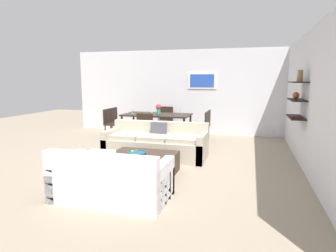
{
  "coord_description": "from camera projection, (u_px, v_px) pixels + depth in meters",
  "views": [
    {
      "loc": [
        1.97,
        -5.87,
        1.75
      ],
      "look_at": [
        0.26,
        0.2,
        0.75
      ],
      "focal_mm": 31.37,
      "sensor_mm": 36.0,
      "label": 1
    }
  ],
  "objects": [
    {
      "name": "coffee_table",
      "position": [
        142.0,
        165.0,
        5.43
      ],
      "size": [
        1.21,
        1.02,
        0.38
      ],
      "color": "#38281E",
      "rests_on": "ground"
    },
    {
      "name": "dining_chair_foot",
      "position": [
        146.0,
        127.0,
        7.78
      ],
      "size": [
        0.44,
        0.44,
        0.88
      ],
      "color": "black",
      "rests_on": "ground"
    },
    {
      "name": "back_wall_unit",
      "position": [
        197.0,
        92.0,
        9.44
      ],
      "size": [
        8.4,
        0.09,
        2.7
      ],
      "color": "silver",
      "rests_on": "ground"
    },
    {
      "name": "apple_on_coffee_table",
      "position": [
        132.0,
        152.0,
        5.45
      ],
      "size": [
        0.08,
        0.08,
        0.08
      ],
      "primitive_type": "sphere",
      "color": "#669E2D",
      "rests_on": "coffee_table"
    },
    {
      "name": "dining_table",
      "position": [
        157.0,
        116.0,
        8.61
      ],
      "size": [
        1.96,
        1.0,
        0.75
      ],
      "color": "black",
      "rests_on": "ground"
    },
    {
      "name": "centerpiece_vase",
      "position": [
        159.0,
        108.0,
        8.6
      ],
      "size": [
        0.16,
        0.16,
        0.29
      ],
      "color": "teal",
      "rests_on": "dining_table"
    },
    {
      "name": "dining_chair_head",
      "position": [
        165.0,
        118.0,
        9.5
      ],
      "size": [
        0.44,
        0.44,
        0.88
      ],
      "color": "black",
      "rests_on": "ground"
    },
    {
      "name": "dining_chair_right_near",
      "position": [
        202.0,
        125.0,
        8.05
      ],
      "size": [
        0.44,
        0.44,
        0.88
      ],
      "color": "black",
      "rests_on": "ground"
    },
    {
      "name": "wine_glass_left_near",
      "position": [
        132.0,
        110.0,
        8.66
      ],
      "size": [
        0.06,
        0.06,
        0.17
      ],
      "color": "silver",
      "rests_on": "dining_table"
    },
    {
      "name": "dining_chair_left_far",
      "position": [
        117.0,
        120.0,
        9.23
      ],
      "size": [
        0.44,
        0.44,
        0.88
      ],
      "color": "black",
      "rests_on": "ground"
    },
    {
      "name": "ground_plane",
      "position": [
        154.0,
        161.0,
        6.38
      ],
      "size": [
        18.0,
        18.0,
        0.0
      ],
      "primitive_type": "plane",
      "color": "gray"
    },
    {
      "name": "wine_glass_right_far",
      "position": [
        181.0,
        110.0,
        8.51
      ],
      "size": [
        0.07,
        0.07,
        0.17
      ],
      "color": "silver",
      "rests_on": "dining_table"
    },
    {
      "name": "wine_glass_foot",
      "position": [
        152.0,
        111.0,
        8.16
      ],
      "size": [
        0.06,
        0.06,
        0.19
      ],
      "color": "silver",
      "rests_on": "dining_table"
    },
    {
      "name": "right_wall_shelf_unit",
      "position": [
        305.0,
        100.0,
        5.93
      ],
      "size": [
        0.34,
        8.2,
        2.7
      ],
      "color": "silver",
      "rests_on": "ground"
    },
    {
      "name": "dining_chair_left_near",
      "position": [
        111.0,
        122.0,
        8.8
      ],
      "size": [
        0.44,
        0.44,
        0.88
      ],
      "color": "black",
      "rests_on": "ground"
    },
    {
      "name": "loveseat_white",
      "position": [
        111.0,
        180.0,
        4.29
      ],
      "size": [
        1.66,
        0.9,
        0.78
      ],
      "color": "white",
      "rests_on": "ground"
    },
    {
      "name": "sofa_beige",
      "position": [
        156.0,
        144.0,
        6.67
      ],
      "size": [
        2.29,
        0.9,
        0.78
      ],
      "color": "#B2A893",
      "rests_on": "ground"
    },
    {
      "name": "decorative_bowl",
      "position": [
        137.0,
        153.0,
        5.38
      ],
      "size": [
        0.35,
        0.35,
        0.06
      ],
      "color": "navy",
      "rests_on": "coffee_table"
    },
    {
      "name": "dining_chair_right_far",
      "position": [
        205.0,
        123.0,
        8.48
      ],
      "size": [
        0.44,
        0.44,
        0.88
      ],
      "color": "black",
      "rests_on": "ground"
    }
  ]
}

